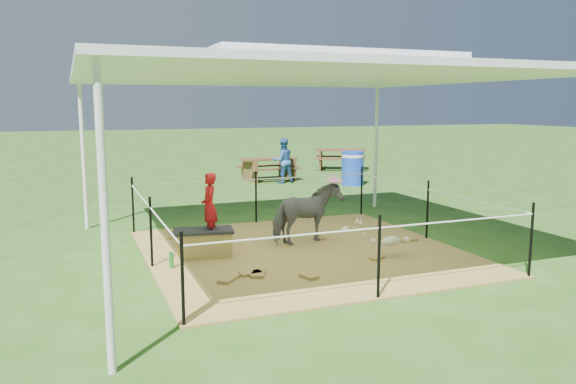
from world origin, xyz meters
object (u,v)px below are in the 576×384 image
object	(u,v)px
foal	(391,239)
distant_person	(283,161)
green_bottle	(171,260)
picnic_table_far	(340,159)
pony	(307,214)
picnic_table_near	(269,169)
straw_bale	(203,244)
woman	(209,199)
trash_barrel	(353,168)

from	to	relation	value
foal	distant_person	xyz separation A→B (m)	(1.41, 8.13, 0.36)
green_bottle	picnic_table_far	distance (m)	12.48
pony	picnic_table_near	xyz separation A→B (m)	(2.05, 7.64, -0.18)
straw_bale	woman	xyz separation A→B (m)	(0.10, 0.00, 0.66)
straw_bale	picnic_table_far	size ratio (longest dim) A/B	0.46
woman	foal	distance (m)	2.72
green_bottle	trash_barrel	world-z (taller)	trash_barrel
pony	foal	bearing A→B (deg)	-158.48
trash_barrel	picnic_table_far	xyz separation A→B (m)	(1.39, 3.53, -0.11)
foal	picnic_table_near	size ratio (longest dim) A/B	0.59
distant_person	woman	bearing A→B (deg)	59.03
pony	picnic_table_far	distance (m)	10.71
straw_bale	pony	world-z (taller)	pony
woman	picnic_table_near	distance (m)	8.65
picnic_table_near	straw_bale	bearing A→B (deg)	-121.15
foal	green_bottle	bearing A→B (deg)	150.86
picnic_table_far	distant_person	world-z (taller)	distant_person
distant_person	trash_barrel	bearing A→B (deg)	142.11
picnic_table_far	distant_person	xyz separation A→B (m)	(-3.03, -2.37, 0.28)
pony	picnic_table_far	xyz separation A→B (m)	(5.28, 9.31, -0.15)
trash_barrel	picnic_table_near	xyz separation A→B (m)	(-1.84, 1.86, -0.14)
pony	foal	distance (m)	1.46
straw_bale	foal	size ratio (longest dim) A/B	0.86
straw_bale	foal	distance (m)	2.75
trash_barrel	distant_person	xyz separation A→B (m)	(-1.64, 1.17, 0.17)
woman	picnic_table_far	xyz separation A→B (m)	(6.90, 9.49, -0.51)
foal	picnic_table_far	xyz separation A→B (m)	(4.45, 10.50, 0.07)
trash_barrel	foal	bearing A→B (deg)	-113.69
trash_barrel	picnic_table_near	world-z (taller)	trash_barrel
straw_bale	pony	xyz separation A→B (m)	(1.72, 0.17, 0.30)
pony	trash_barrel	size ratio (longest dim) A/B	1.21
woman	picnic_table_far	bearing A→B (deg)	153.13
straw_bale	woman	bearing A→B (deg)	0.00
trash_barrel	woman	bearing A→B (deg)	-132.78
trash_barrel	picnic_table_far	size ratio (longest dim) A/B	0.55
straw_bale	foal	xyz separation A→B (m)	(2.55, -1.01, 0.08)
green_bottle	foal	distance (m)	3.16
green_bottle	picnic_table_near	world-z (taller)	picnic_table_near
pony	trash_barrel	distance (m)	6.97
green_bottle	picnic_table_far	bearing A→B (deg)	52.76
straw_bale	woman	size ratio (longest dim) A/B	0.83
green_bottle	pony	xyz separation A→B (m)	(2.27, 0.62, 0.37)
foal	straw_bale	bearing A→B (deg)	139.51
straw_bale	green_bottle	size ratio (longest dim) A/B	3.60
green_bottle	pony	distance (m)	2.39
pony	woman	bearing A→B (deg)	82.52
straw_bale	distant_person	size ratio (longest dim) A/B	0.63
trash_barrel	picnic_table_far	world-z (taller)	trash_barrel
straw_bale	pony	distance (m)	1.76
pony	distant_person	xyz separation A→B (m)	(2.24, 6.95, 0.13)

